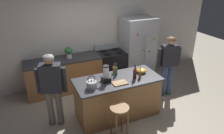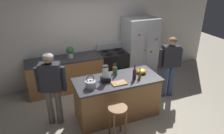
{
  "view_description": "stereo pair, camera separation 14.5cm",
  "coord_description": "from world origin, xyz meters",
  "px_view_note": "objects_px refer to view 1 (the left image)",
  "views": [
    {
      "loc": [
        -1.68,
        -3.48,
        2.95
      ],
      "look_at": [
        0.0,
        0.3,
        1.06
      ],
      "focal_mm": 33.54,
      "sensor_mm": 36.0,
      "label": 1
    },
    {
      "loc": [
        -1.55,
        -3.54,
        2.95
      ],
      "look_at": [
        0.0,
        0.3,
        1.06
      ],
      "focal_mm": 33.54,
      "sensor_mm": 36.0,
      "label": 2
    }
  ],
  "objects_px": {
    "bottle_olive_oil": "(116,71)",
    "cutting_board": "(120,83)",
    "kitchen_island": "(118,97)",
    "bottle_cooking_sauce": "(114,70)",
    "refrigerator": "(137,48)",
    "mixing_bowl": "(141,71)",
    "person_by_sink_right": "(169,61)",
    "bar_stool": "(119,114)",
    "stove_range": "(111,66)",
    "person_by_island_left": "(52,84)",
    "tea_kettle": "(92,84)",
    "blender_appliance": "(106,75)",
    "potted_plant": "(69,52)",
    "chef_knife": "(121,82)",
    "bottle_vinegar": "(140,74)",
    "bottle_wine": "(135,74)"
  },
  "relations": [
    {
      "from": "person_by_sink_right",
      "to": "bottle_olive_oil",
      "type": "xyz_separation_m",
      "value": [
        -1.47,
        -0.08,
        0.06
      ]
    },
    {
      "from": "bottle_vinegar",
      "to": "bottle_wine",
      "type": "height_order",
      "value": "bottle_wine"
    },
    {
      "from": "refrigerator",
      "to": "person_by_sink_right",
      "type": "xyz_separation_m",
      "value": [
        0.17,
        -1.23,
        0.05
      ]
    },
    {
      "from": "bottle_vinegar",
      "to": "chef_knife",
      "type": "relative_size",
      "value": 1.07
    },
    {
      "from": "potted_plant",
      "to": "bottle_olive_oil",
      "type": "bearing_deg",
      "value": -62.82
    },
    {
      "from": "cutting_board",
      "to": "refrigerator",
      "type": "bearing_deg",
      "value": 50.62
    },
    {
      "from": "refrigerator",
      "to": "mixing_bowl",
      "type": "bearing_deg",
      "value": -117.05
    },
    {
      "from": "person_by_sink_right",
      "to": "bottle_cooking_sauce",
      "type": "xyz_separation_m",
      "value": [
        -1.46,
        0.04,
        0.03
      ]
    },
    {
      "from": "bar_stool",
      "to": "bottle_olive_oil",
      "type": "bearing_deg",
      "value": 69.5
    },
    {
      "from": "refrigerator",
      "to": "person_by_sink_right",
      "type": "relative_size",
      "value": 1.15
    },
    {
      "from": "potted_plant",
      "to": "cutting_board",
      "type": "bearing_deg",
      "value": -70.58
    },
    {
      "from": "potted_plant",
      "to": "tea_kettle",
      "type": "height_order",
      "value": "potted_plant"
    },
    {
      "from": "blender_appliance",
      "to": "potted_plant",
      "type": "bearing_deg",
      "value": 104.28
    },
    {
      "from": "kitchen_island",
      "to": "bottle_olive_oil",
      "type": "relative_size",
      "value": 6.56
    },
    {
      "from": "tea_kettle",
      "to": "cutting_board",
      "type": "height_order",
      "value": "tea_kettle"
    },
    {
      "from": "tea_kettle",
      "to": "chef_knife",
      "type": "relative_size",
      "value": 1.25
    },
    {
      "from": "refrigerator",
      "to": "mixing_bowl",
      "type": "xyz_separation_m",
      "value": [
        -0.73,
        -1.44,
        0.05
      ]
    },
    {
      "from": "stove_range",
      "to": "kitchen_island",
      "type": "bearing_deg",
      "value": -108.83
    },
    {
      "from": "stove_range",
      "to": "person_by_island_left",
      "type": "relative_size",
      "value": 0.69
    },
    {
      "from": "person_by_sink_right",
      "to": "bar_stool",
      "type": "xyz_separation_m",
      "value": [
        -1.78,
        -0.92,
        -0.41
      ]
    },
    {
      "from": "blender_appliance",
      "to": "bar_stool",
      "type": "bearing_deg",
      "value": -90.68
    },
    {
      "from": "bottle_vinegar",
      "to": "mixing_bowl",
      "type": "height_order",
      "value": "bottle_vinegar"
    },
    {
      "from": "bottle_vinegar",
      "to": "bottle_wine",
      "type": "bearing_deg",
      "value": 174.85
    },
    {
      "from": "bottle_cooking_sauce",
      "to": "tea_kettle",
      "type": "distance_m",
      "value": 0.79
    },
    {
      "from": "bar_stool",
      "to": "bottle_wine",
      "type": "bearing_deg",
      "value": 41.29
    },
    {
      "from": "bar_stool",
      "to": "bottle_olive_oil",
      "type": "relative_size",
      "value": 2.52
    },
    {
      "from": "person_by_sink_right",
      "to": "bottle_wine",
      "type": "distance_m",
      "value": 1.24
    },
    {
      "from": "bottle_olive_oil",
      "to": "bar_stool",
      "type": "bearing_deg",
      "value": -110.5
    },
    {
      "from": "potted_plant",
      "to": "chef_knife",
      "type": "distance_m",
      "value": 1.86
    },
    {
      "from": "refrigerator",
      "to": "bottle_olive_oil",
      "type": "xyz_separation_m",
      "value": [
        -1.3,
        -1.31,
        0.11
      ]
    },
    {
      "from": "bottle_olive_oil",
      "to": "tea_kettle",
      "type": "relative_size",
      "value": 1.0
    },
    {
      "from": "person_by_island_left",
      "to": "person_by_sink_right",
      "type": "height_order",
      "value": "person_by_island_left"
    },
    {
      "from": "person_by_island_left",
      "to": "tea_kettle",
      "type": "relative_size",
      "value": 5.73
    },
    {
      "from": "stove_range",
      "to": "potted_plant",
      "type": "relative_size",
      "value": 3.62
    },
    {
      "from": "cutting_board",
      "to": "bar_stool",
      "type": "bearing_deg",
      "value": -115.94
    },
    {
      "from": "cutting_board",
      "to": "stove_range",
      "type": "bearing_deg",
      "value": 71.71
    },
    {
      "from": "kitchen_island",
      "to": "bottle_cooking_sauce",
      "type": "relative_size",
      "value": 8.39
    },
    {
      "from": "stove_range",
      "to": "tea_kettle",
      "type": "relative_size",
      "value": 3.94
    },
    {
      "from": "refrigerator",
      "to": "mixing_bowl",
      "type": "distance_m",
      "value": 1.62
    },
    {
      "from": "bottle_wine",
      "to": "bar_stool",
      "type": "bearing_deg",
      "value": -138.71
    },
    {
      "from": "kitchen_island",
      "to": "refrigerator",
      "type": "height_order",
      "value": "refrigerator"
    },
    {
      "from": "person_by_sink_right",
      "to": "cutting_board",
      "type": "distance_m",
      "value": 1.62
    },
    {
      "from": "bottle_wine",
      "to": "chef_knife",
      "type": "bearing_deg",
      "value": -169.8
    },
    {
      "from": "person_by_sink_right",
      "to": "bottle_olive_oil",
      "type": "height_order",
      "value": "person_by_sink_right"
    },
    {
      "from": "bar_stool",
      "to": "bottle_olive_oil",
      "type": "height_order",
      "value": "bottle_olive_oil"
    },
    {
      "from": "kitchen_island",
      "to": "bar_stool",
      "type": "relative_size",
      "value": 2.6
    },
    {
      "from": "refrigerator",
      "to": "bottle_cooking_sauce",
      "type": "height_order",
      "value": "refrigerator"
    },
    {
      "from": "mixing_bowl",
      "to": "bar_stool",
      "type": "bearing_deg",
      "value": -140.83
    },
    {
      "from": "bottle_olive_oil",
      "to": "cutting_board",
      "type": "bearing_deg",
      "value": -103.16
    },
    {
      "from": "potted_plant",
      "to": "bottle_vinegar",
      "type": "relative_size",
      "value": 1.27
    }
  ]
}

